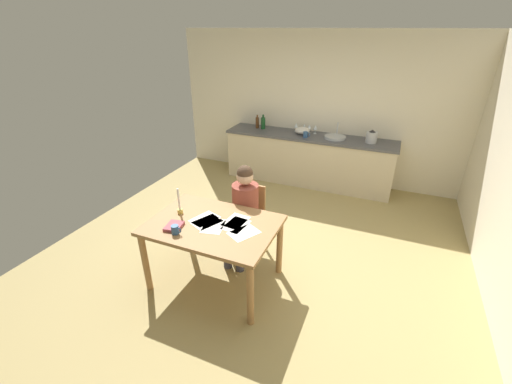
# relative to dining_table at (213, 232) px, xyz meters

# --- Properties ---
(ground_plane) EXTENTS (5.20, 5.20, 0.04)m
(ground_plane) POSITION_rel_dining_table_xyz_m (0.24, 0.79, -0.68)
(ground_plane) COLOR tan
(wall_back) EXTENTS (5.20, 0.12, 2.60)m
(wall_back) POSITION_rel_dining_table_xyz_m (0.24, 3.39, 0.64)
(wall_back) COLOR silver
(wall_back) RESTS_ON ground
(kitchen_counter) EXTENTS (3.00, 0.64, 0.90)m
(kitchen_counter) POSITION_rel_dining_table_xyz_m (0.24, 3.03, -0.21)
(kitchen_counter) COLOR beige
(kitchen_counter) RESTS_ON ground
(dining_table) EXTENTS (1.35, 0.95, 0.76)m
(dining_table) POSITION_rel_dining_table_xyz_m (0.00, 0.00, 0.00)
(dining_table) COLOR #9E7042
(dining_table) RESTS_ON ground
(chair_at_table) EXTENTS (0.41, 0.41, 0.87)m
(chair_at_table) POSITION_rel_dining_table_xyz_m (0.09, 0.72, -0.17)
(chair_at_table) COLOR #9E7042
(chair_at_table) RESTS_ON ground
(person_seated) EXTENTS (0.33, 0.60, 1.19)m
(person_seated) POSITION_rel_dining_table_xyz_m (0.09, 0.57, 0.02)
(person_seated) COLOR brown
(person_seated) RESTS_ON ground
(coffee_mug) EXTENTS (0.11, 0.08, 0.09)m
(coffee_mug) POSITION_rel_dining_table_xyz_m (-0.25, -0.31, 0.15)
(coffee_mug) COLOR #33598C
(coffee_mug) RESTS_ON dining_table
(candlestick) EXTENTS (0.06, 0.06, 0.30)m
(candlestick) POSITION_rel_dining_table_xyz_m (-0.44, 0.05, 0.19)
(candlestick) COLOR gold
(candlestick) RESTS_ON dining_table
(book_magazine) EXTENTS (0.19, 0.22, 0.03)m
(book_magazine) POSITION_rel_dining_table_xyz_m (-0.33, -0.22, 0.12)
(book_magazine) COLOR #A64B54
(book_magazine) RESTS_ON dining_table
(paper_letter) EXTENTS (0.32, 0.36, 0.00)m
(paper_letter) POSITION_rel_dining_table_xyz_m (-0.07, 0.00, 0.10)
(paper_letter) COLOR white
(paper_letter) RESTS_ON dining_table
(paper_bill) EXTENTS (0.27, 0.34, 0.00)m
(paper_bill) POSITION_rel_dining_table_xyz_m (0.03, -0.04, 0.10)
(paper_bill) COLOR white
(paper_bill) RESTS_ON dining_table
(paper_envelope) EXTENTS (0.24, 0.32, 0.00)m
(paper_envelope) POSITION_rel_dining_table_xyz_m (0.24, 0.07, 0.10)
(paper_envelope) COLOR white
(paper_envelope) RESTS_ON dining_table
(paper_receipt) EXTENTS (0.30, 0.35, 0.00)m
(paper_receipt) POSITION_rel_dining_table_xyz_m (-0.13, 0.05, 0.10)
(paper_receipt) COLOR white
(paper_receipt) RESTS_ON dining_table
(paper_notice) EXTENTS (0.33, 0.36, 0.00)m
(paper_notice) POSITION_rel_dining_table_xyz_m (0.38, -0.03, 0.10)
(paper_notice) COLOR white
(paper_notice) RESTS_ON dining_table
(paper_flyer) EXTENTS (0.24, 0.31, 0.00)m
(paper_flyer) POSITION_rel_dining_table_xyz_m (0.20, 0.14, 0.10)
(paper_flyer) COLOR white
(paper_flyer) RESTS_ON dining_table
(sink_unit) EXTENTS (0.36, 0.36, 0.24)m
(sink_unit) POSITION_rel_dining_table_xyz_m (0.68, 3.03, 0.26)
(sink_unit) COLOR #B2B7BC
(sink_unit) RESTS_ON kitchen_counter
(bottle_oil) EXTENTS (0.06, 0.06, 0.25)m
(bottle_oil) POSITION_rel_dining_table_xyz_m (-0.80, 3.11, 0.35)
(bottle_oil) COLOR #593319
(bottle_oil) RESTS_ON kitchen_counter
(bottle_vinegar) EXTENTS (0.08, 0.08, 0.26)m
(bottle_vinegar) POSITION_rel_dining_table_xyz_m (-0.67, 3.10, 0.35)
(bottle_vinegar) COLOR #194C23
(bottle_vinegar) RESTS_ON kitchen_counter
(mixing_bowl) EXTENTS (0.26, 0.26, 0.12)m
(mixing_bowl) POSITION_rel_dining_table_xyz_m (0.09, 3.08, 0.30)
(mixing_bowl) COLOR white
(mixing_bowl) RESTS_ON kitchen_counter
(stovetop_kettle) EXTENTS (0.18, 0.18, 0.22)m
(stovetop_kettle) POSITION_rel_dining_table_xyz_m (1.28, 3.03, 0.34)
(stovetop_kettle) COLOR #B7BABF
(stovetop_kettle) RESTS_ON kitchen_counter
(wine_glass_near_sink) EXTENTS (0.07, 0.07, 0.15)m
(wine_glass_near_sink) POSITION_rel_dining_table_xyz_m (0.30, 3.18, 0.35)
(wine_glass_near_sink) COLOR silver
(wine_glass_near_sink) RESTS_ON kitchen_counter
(wine_glass_by_kettle) EXTENTS (0.07, 0.07, 0.15)m
(wine_glass_by_kettle) POSITION_rel_dining_table_xyz_m (0.19, 3.18, 0.35)
(wine_glass_by_kettle) COLOR silver
(wine_glass_by_kettle) RESTS_ON kitchen_counter
(wine_glass_back_left) EXTENTS (0.07, 0.07, 0.15)m
(wine_glass_back_left) POSITION_rel_dining_table_xyz_m (0.10, 3.18, 0.35)
(wine_glass_back_left) COLOR silver
(wine_glass_back_left) RESTS_ON kitchen_counter
(wine_glass_back_right) EXTENTS (0.07, 0.07, 0.15)m
(wine_glass_back_right) POSITION_rel_dining_table_xyz_m (-0.06, 3.18, 0.35)
(wine_glass_back_right) COLOR silver
(wine_glass_back_right) RESTS_ON kitchen_counter
(teacup_on_counter) EXTENTS (0.12, 0.08, 0.10)m
(teacup_on_counter) POSITION_rel_dining_table_xyz_m (0.21, 2.88, 0.29)
(teacup_on_counter) COLOR #33598C
(teacup_on_counter) RESTS_ON kitchen_counter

